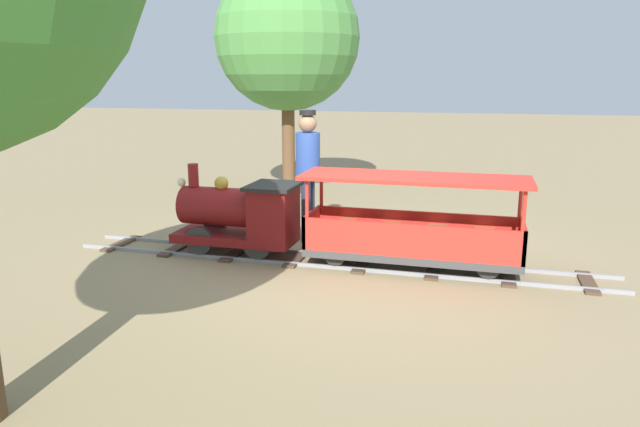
{
  "coord_description": "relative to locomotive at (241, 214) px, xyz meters",
  "views": [
    {
      "loc": [
        -5.98,
        -1.28,
        1.99
      ],
      "look_at": [
        0.0,
        0.36,
        0.55
      ],
      "focal_mm": 32.68,
      "sensor_mm": 36.0,
      "label": 1
    }
  ],
  "objects": [
    {
      "name": "locomotive",
      "position": [
        0.0,
        0.0,
        0.0
      ],
      "size": [
        0.63,
        1.44,
        1.0
      ],
      "color": "maroon",
      "rests_on": "ground_plane"
    },
    {
      "name": "track",
      "position": [
        0.0,
        -1.05,
        -0.47
      ],
      "size": [
        0.67,
        6.05,
        0.04
      ],
      "color": "gray",
      "rests_on": "ground_plane"
    },
    {
      "name": "ground_plane",
      "position": [
        0.0,
        -1.29,
        -0.49
      ],
      "size": [
        60.0,
        60.0,
        0.0
      ],
      "primitive_type": "plane",
      "color": "#8C7A56"
    },
    {
      "name": "oak_tree_far",
      "position": [
        3.33,
        0.53,
        2.15
      ],
      "size": [
        2.35,
        2.35,
        3.82
      ],
      "color": "brown",
      "rests_on": "ground_plane"
    },
    {
      "name": "passenger_car",
      "position": [
        0.0,
        -1.95,
        -0.06
      ],
      "size": [
        0.73,
        2.35,
        0.97
      ],
      "color": "#3F3F3F",
      "rests_on": "ground_plane"
    },
    {
      "name": "conductor_person",
      "position": [
        0.85,
        -0.55,
        0.47
      ],
      "size": [
        0.3,
        0.3,
        1.62
      ],
      "color": "#282D47",
      "rests_on": "ground_plane"
    }
  ]
}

